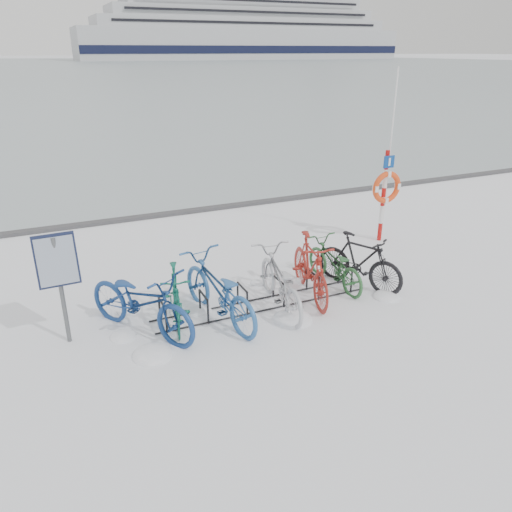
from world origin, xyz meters
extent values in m
plane|color=white|center=(0.00, 0.00, 0.00)|extent=(900.00, 900.00, 0.00)
cube|color=#A0AEB4|center=(0.00, 155.00, 0.01)|extent=(400.00, 298.00, 0.02)
cube|color=#3F3F42|center=(0.00, 5.90, 0.05)|extent=(400.00, 0.25, 0.10)
cylinder|color=black|center=(-1.80, -0.22, 0.22)|extent=(0.04, 0.04, 0.44)
cylinder|color=black|center=(-1.80, 0.22, 0.22)|extent=(0.04, 0.04, 0.44)
cylinder|color=black|center=(-1.80, 0.00, 0.44)|extent=(0.04, 0.44, 0.04)
cylinder|color=black|center=(-1.08, -0.22, 0.22)|extent=(0.04, 0.04, 0.44)
cylinder|color=black|center=(-1.08, 0.22, 0.22)|extent=(0.04, 0.04, 0.44)
cylinder|color=black|center=(-1.08, 0.00, 0.44)|extent=(0.04, 0.44, 0.04)
cylinder|color=black|center=(-0.36, -0.22, 0.22)|extent=(0.04, 0.04, 0.44)
cylinder|color=black|center=(-0.36, 0.22, 0.22)|extent=(0.04, 0.04, 0.44)
cylinder|color=black|center=(-0.36, 0.00, 0.44)|extent=(0.04, 0.44, 0.04)
cylinder|color=black|center=(0.36, -0.22, 0.22)|extent=(0.04, 0.04, 0.44)
cylinder|color=black|center=(0.36, 0.22, 0.22)|extent=(0.04, 0.04, 0.44)
cylinder|color=black|center=(0.36, 0.00, 0.44)|extent=(0.04, 0.44, 0.04)
cylinder|color=black|center=(1.08, -0.22, 0.22)|extent=(0.04, 0.04, 0.44)
cylinder|color=black|center=(1.08, 0.22, 0.22)|extent=(0.04, 0.04, 0.44)
cylinder|color=black|center=(1.08, 0.00, 0.44)|extent=(0.04, 0.44, 0.04)
cylinder|color=black|center=(1.80, -0.22, 0.22)|extent=(0.04, 0.04, 0.44)
cylinder|color=black|center=(1.80, 0.22, 0.22)|extent=(0.04, 0.04, 0.44)
cylinder|color=black|center=(1.80, 0.00, 0.44)|extent=(0.04, 0.44, 0.04)
cylinder|color=black|center=(0.00, -0.22, 0.02)|extent=(4.00, 0.03, 0.03)
cylinder|color=black|center=(0.00, 0.22, 0.02)|extent=(4.00, 0.03, 0.03)
cylinder|color=#595B5E|center=(-3.29, 0.17, 0.88)|extent=(0.07, 0.07, 1.76)
cube|color=black|center=(-3.29, 0.14, 1.42)|extent=(0.61, 0.25, 0.80)
cube|color=#8C99AD|center=(-3.29, 0.10, 1.42)|extent=(0.55, 0.18, 0.71)
cylinder|color=#AC100D|center=(4.06, 1.89, 0.22)|extent=(0.10, 0.10, 0.44)
cylinder|color=silver|center=(4.06, 1.89, 0.66)|extent=(0.10, 0.10, 0.44)
cylinder|color=#AC100D|center=(4.06, 1.89, 1.09)|extent=(0.10, 0.10, 0.44)
cylinder|color=silver|center=(4.06, 1.89, 1.53)|extent=(0.10, 0.10, 0.44)
cylinder|color=#AC100D|center=(4.06, 1.89, 1.97)|extent=(0.10, 0.10, 0.44)
torus|color=#E74315|center=(4.06, 1.80, 1.34)|extent=(0.77, 0.13, 0.77)
cube|color=navy|center=(4.06, 1.81, 1.94)|extent=(0.28, 0.03, 0.28)
cylinder|color=silver|center=(4.16, 1.94, 1.99)|extent=(0.04, 0.04, 3.97)
cube|color=silver|center=(95.23, 225.06, 6.49)|extent=(151.44, 28.13, 12.98)
cube|color=black|center=(95.23, 210.94, 4.33)|extent=(151.44, 0.30, 3.25)
cube|color=black|center=(95.23, 239.18, 4.33)|extent=(151.44, 0.30, 3.25)
cube|color=silver|center=(95.23, 225.06, 15.14)|extent=(135.22, 25.96, 4.33)
cube|color=silver|center=(95.23, 225.06, 23.80)|extent=(109.26, 22.72, 4.33)
cube|color=black|center=(95.23, 211.86, 19.47)|extent=(118.99, 0.20, 12.98)
imported|color=navy|center=(-2.14, -0.03, 0.59)|extent=(1.88, 2.33, 1.18)
imported|color=#105B48|center=(-1.54, 0.09, 0.50)|extent=(0.83, 1.73, 1.00)
imported|color=#295B9C|center=(-0.86, -0.13, 0.58)|extent=(1.20, 2.32, 1.16)
imported|color=#B1B3B9|center=(0.29, -0.17, 0.54)|extent=(0.96, 2.14, 1.08)
imported|color=maroon|center=(1.01, 0.00, 0.60)|extent=(0.96, 2.07, 1.20)
imported|color=#295E30|center=(1.69, 0.23, 0.47)|extent=(0.70, 1.81, 0.94)
imported|color=black|center=(2.10, -0.02, 0.55)|extent=(1.28, 1.87, 1.10)
ellipsoid|color=white|center=(0.29, -0.69, 0.00)|extent=(0.68, 0.68, 0.24)
ellipsoid|color=white|center=(-1.09, 0.32, 0.00)|extent=(0.49, 0.49, 0.17)
ellipsoid|color=white|center=(-2.17, -0.78, 0.00)|extent=(0.63, 0.63, 0.22)
ellipsoid|color=white|center=(0.35, 0.88, 0.00)|extent=(0.33, 0.33, 0.12)
ellipsoid|color=white|center=(1.31, 0.53, 0.00)|extent=(0.53, 0.53, 0.18)
ellipsoid|color=white|center=(-2.49, -0.06, 0.00)|extent=(0.43, 0.43, 0.15)
ellipsoid|color=white|center=(2.78, 0.06, 0.00)|extent=(0.48, 0.48, 0.17)
ellipsoid|color=white|center=(2.30, -0.66, 0.00)|extent=(0.52, 0.52, 0.18)
camera|label=1|loc=(-3.37, -7.30, 4.31)|focal=35.00mm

